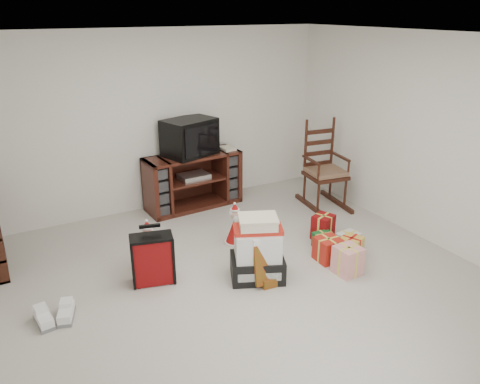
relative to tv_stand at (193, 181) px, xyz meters
name	(u,v)px	position (x,y,z in m)	size (l,w,h in m)	color
room	(248,174)	(-0.36, -2.22, 0.85)	(5.01, 5.01, 2.51)	beige
tv_stand	(193,181)	(0.00, 0.00, 0.00)	(1.41, 0.58, 0.79)	#401612
rocking_chair	(323,176)	(1.68, -0.85, 0.05)	(0.64, 0.93, 1.31)	#3E1C11
gift_pile	(258,252)	(-0.19, -2.15, -0.09)	(0.68, 0.60, 0.71)	black
red_suitcase	(153,259)	(-1.20, -1.69, -0.12)	(0.46, 0.31, 0.64)	maroon
stocking	(264,263)	(-0.22, -2.32, -0.11)	(0.26, 0.11, 0.57)	#0C6F10
teddy_bear	(251,262)	(-0.21, -2.04, -0.25)	(0.23, 0.20, 0.34)	brown
santa_figurine	(235,228)	(-0.03, -1.33, -0.19)	(0.26, 0.25, 0.54)	#9C1110
mrs_claus_figurine	(149,248)	(-1.13, -1.33, -0.18)	(0.27, 0.26, 0.56)	#9C1110
sneaker_pair	(55,316)	(-2.23, -1.89, -0.34)	(0.39, 0.33, 0.11)	white
gift_cluster	(337,245)	(0.90, -2.14, -0.28)	(0.71, 0.99, 0.24)	#B12014
crt_television	(190,137)	(-0.03, 0.00, 0.65)	(0.81, 0.69, 0.51)	black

